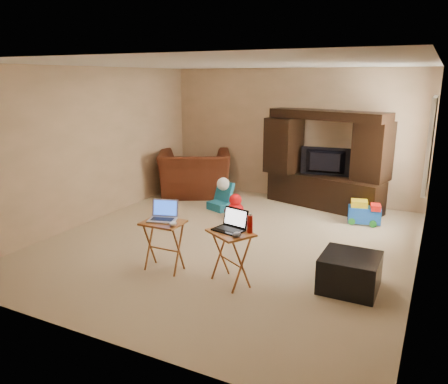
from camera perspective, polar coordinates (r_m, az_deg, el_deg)
The scene contains 22 objects.
floor at distance 6.43m, azimuth 0.80°, elevation -6.50°, with size 5.50×5.50×0.00m, color #C3B087.
ceiling at distance 5.99m, azimuth 0.89°, elevation 16.38°, with size 5.50×5.50×0.00m, color silver.
wall_back at distance 8.62m, azimuth 8.87°, elevation 7.40°, with size 5.00×5.00×0.00m, color tan.
wall_front at distance 3.86m, azimuth -17.17°, elevation -2.20°, with size 5.00×5.00×0.00m, color tan.
wall_left at distance 7.50m, azimuth -16.72°, elevation 5.87°, with size 5.50×5.50×0.00m, color tan.
wall_right at distance 5.50m, azimuth 25.01°, elevation 2.03°, with size 5.50×5.50×0.00m, color tan.
window_pane at distance 7.01m, azimuth 25.48°, elevation 5.71°, with size 1.20×1.20×0.00m, color white.
window_frame at distance 7.01m, azimuth 25.32°, elevation 5.72°, with size 0.06×1.14×1.34m, color white.
entertainment_center at distance 8.12m, azimuth 13.11°, elevation 4.12°, with size 2.16×0.54×1.76m, color black.
television at distance 8.08m, azimuth 13.02°, elevation 3.81°, with size 0.90×0.12×0.52m, color black.
recliner at distance 8.83m, azimuth -3.83°, elevation 2.45°, with size 1.39×1.21×0.90m, color #4D1B10.
child_rocker at distance 7.88m, azimuth -0.45°, elevation -0.52°, with size 0.38×0.43×0.51m, color #16627D, non-canonical shape.
plush_toy at distance 7.38m, azimuth 1.50°, elevation -1.86°, with size 0.39×0.33×0.44m, color red, non-canonical shape.
push_toy at distance 7.51m, azimuth 17.87°, elevation -2.49°, with size 0.52×0.37×0.39m, color blue, non-canonical shape.
ottoman at distance 5.20m, azimuth 16.10°, elevation -10.05°, with size 0.63×0.63×0.40m, color black.
tray_table_left at distance 5.48m, azimuth -7.86°, elevation -6.99°, with size 0.48×0.39×0.63m, color #A26127.
tray_table_right at distance 5.08m, azimuth 0.87°, elevation -8.59°, with size 0.49×0.39×0.64m, color #AA6729.
laptop_left at distance 5.37m, azimuth -8.10°, elevation -2.51°, with size 0.33×0.27×0.24m, color #ACADB1.
laptop_right at distance 4.96m, azimuth 0.58°, elevation -3.77°, with size 0.33×0.28×0.24m, color black.
mouse_left at distance 5.20m, azimuth -6.69°, elevation -4.12°, with size 0.08×0.13×0.05m, color silver.
mouse_right at distance 4.80m, azimuth 1.67°, elevation -5.59°, with size 0.08×0.13×0.05m, color #46454A.
water_bottle at distance 4.92m, azimuth 3.40°, elevation -4.21°, with size 0.06×0.06×0.20m, color red.
Camera 1 is at (2.60, -5.40, 2.34)m, focal length 35.00 mm.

